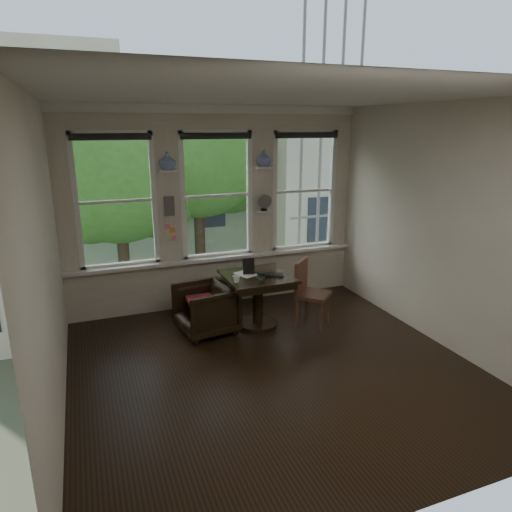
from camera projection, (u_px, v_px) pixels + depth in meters
name	position (u px, v px, depth m)	size (l,w,h in m)	color
ground	(274.00, 368.00, 5.29)	(4.50, 4.50, 0.00)	black
ceiling	(277.00, 95.00, 4.46)	(4.50, 4.50, 0.00)	silver
wall_back	(217.00, 209.00, 6.90)	(4.50, 4.50, 0.00)	beige
wall_front	(418.00, 326.00, 2.86)	(4.50, 4.50, 0.00)	beige
wall_left	(46.00, 266.00, 4.10)	(4.50, 4.50, 0.00)	beige
wall_right	(442.00, 227.00, 5.65)	(4.50, 4.50, 0.00)	beige
window_left	(116.00, 201.00, 6.34)	(1.10, 0.12, 1.90)	white
window_center	(216.00, 196.00, 6.84)	(1.10, 0.12, 1.90)	white
window_right	(303.00, 191.00, 7.34)	(1.10, 0.12, 1.90)	white
shelf_left	(168.00, 171.00, 6.39)	(0.26, 0.16, 0.03)	white
shelf_right	(264.00, 168.00, 6.89)	(0.26, 0.16, 0.03)	white
intercom	(169.00, 206.00, 6.56)	(0.14, 0.06, 0.28)	#59544F
sticky_notes	(170.00, 230.00, 6.66)	(0.16, 0.01, 0.24)	pink
desk_fan	(264.00, 205.00, 7.03)	(0.20, 0.20, 0.24)	#59544F
vase_left	(167.00, 161.00, 6.35)	(0.24, 0.24, 0.25)	silver
vase_right	(264.00, 158.00, 6.85)	(0.24, 0.24, 0.25)	silver
table	(258.00, 301.00, 6.32)	(0.90, 0.90, 0.75)	black
armchair_left	(206.00, 309.00, 6.13)	(0.71, 0.74, 0.67)	black
cushion_red	(205.00, 301.00, 6.10)	(0.45, 0.45, 0.06)	maroon
side_chair_right	(313.00, 294.00, 6.33)	(0.42, 0.42, 0.92)	#4D2A1B
laptop	(271.00, 276.00, 6.14)	(0.34, 0.22, 0.03)	black
mug	(236.00, 279.00, 5.91)	(0.10, 0.10, 0.09)	white
drinking_glass	(261.00, 279.00, 5.91)	(0.13, 0.13, 0.10)	white
tablet	(249.00, 266.00, 6.23)	(0.16, 0.02, 0.22)	black
papers	(246.00, 274.00, 6.25)	(0.22, 0.30, 0.00)	silver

